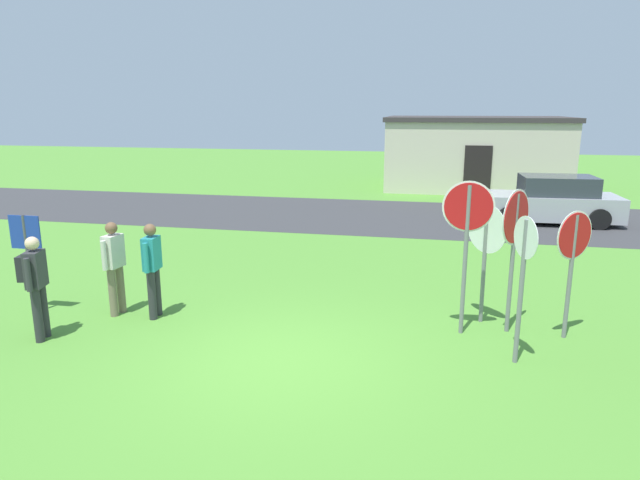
{
  "coord_description": "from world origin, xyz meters",
  "views": [
    {
      "loc": [
        2.17,
        -7.27,
        3.64
      ],
      "look_at": [
        0.16,
        2.3,
        1.3
      ],
      "focal_mm": 31.28,
      "sensor_mm": 36.0,
      "label": 1
    }
  ],
  "objects_px": {
    "stop_sign_center_cluster": "(486,242)",
    "person_near_signs": "(35,281)",
    "stop_sign_far_back": "(467,230)",
    "person_with_sunhat": "(152,265)",
    "stop_sign_leaning_left": "(523,267)",
    "stop_sign_nearest": "(573,252)",
    "parked_car_on_street": "(550,201)",
    "person_in_blue": "(114,263)",
    "stop_sign_leaning_right": "(515,234)",
    "info_panel_leftmost": "(27,246)"
  },
  "relations": [
    {
      "from": "stop_sign_far_back",
      "to": "person_in_blue",
      "type": "height_order",
      "value": "stop_sign_far_back"
    },
    {
      "from": "stop_sign_center_cluster",
      "to": "parked_car_on_street",
      "type": "bearing_deg",
      "value": 73.71
    },
    {
      "from": "stop_sign_far_back",
      "to": "stop_sign_leaning_right",
      "type": "distance_m",
      "value": 0.79
    },
    {
      "from": "person_with_sunhat",
      "to": "person_near_signs",
      "type": "xyz_separation_m",
      "value": [
        -1.32,
        -1.27,
        0.03
      ]
    },
    {
      "from": "stop_sign_far_back",
      "to": "stop_sign_leaning_right",
      "type": "relative_size",
      "value": 1.06
    },
    {
      "from": "person_with_sunhat",
      "to": "info_panel_leftmost",
      "type": "height_order",
      "value": "info_panel_leftmost"
    },
    {
      "from": "stop_sign_nearest",
      "to": "stop_sign_far_back",
      "type": "bearing_deg",
      "value": -174.65
    },
    {
      "from": "stop_sign_leaning_right",
      "to": "stop_sign_nearest",
      "type": "height_order",
      "value": "stop_sign_leaning_right"
    },
    {
      "from": "info_panel_leftmost",
      "to": "person_near_signs",
      "type": "bearing_deg",
      "value": -47.18
    },
    {
      "from": "stop_sign_leaning_left",
      "to": "stop_sign_nearest",
      "type": "distance_m",
      "value": 1.42
    },
    {
      "from": "person_with_sunhat",
      "to": "info_panel_leftmost",
      "type": "relative_size",
      "value": 0.94
    },
    {
      "from": "parked_car_on_street",
      "to": "person_in_blue",
      "type": "xyz_separation_m",
      "value": [
        -9.1,
        -10.3,
        0.26
      ]
    },
    {
      "from": "stop_sign_far_back",
      "to": "person_with_sunhat",
      "type": "height_order",
      "value": "stop_sign_far_back"
    },
    {
      "from": "person_near_signs",
      "to": "stop_sign_far_back",
      "type": "bearing_deg",
      "value": 14.0
    },
    {
      "from": "stop_sign_nearest",
      "to": "person_with_sunhat",
      "type": "height_order",
      "value": "stop_sign_nearest"
    },
    {
      "from": "stop_sign_leaning_left",
      "to": "stop_sign_far_back",
      "type": "bearing_deg",
      "value": 127.89
    },
    {
      "from": "info_panel_leftmost",
      "to": "stop_sign_leaning_right",
      "type": "bearing_deg",
      "value": 5.95
    },
    {
      "from": "stop_sign_leaning_left",
      "to": "info_panel_leftmost",
      "type": "bearing_deg",
      "value": 177.79
    },
    {
      "from": "parked_car_on_street",
      "to": "person_in_blue",
      "type": "relative_size",
      "value": 2.59
    },
    {
      "from": "stop_sign_center_cluster",
      "to": "person_near_signs",
      "type": "xyz_separation_m",
      "value": [
        -6.96,
        -2.24,
        -0.44
      ]
    },
    {
      "from": "stop_sign_far_back",
      "to": "person_with_sunhat",
      "type": "xyz_separation_m",
      "value": [
        -5.29,
        -0.38,
        -0.79
      ]
    },
    {
      "from": "stop_sign_leaning_right",
      "to": "stop_sign_nearest",
      "type": "relative_size",
      "value": 1.14
    },
    {
      "from": "stop_sign_nearest",
      "to": "info_panel_leftmost",
      "type": "relative_size",
      "value": 1.16
    },
    {
      "from": "stop_sign_leaning_left",
      "to": "stop_sign_far_back",
      "type": "distance_m",
      "value": 1.25
    },
    {
      "from": "stop_sign_far_back",
      "to": "parked_car_on_street",
      "type": "bearing_deg",
      "value": 72.76
    },
    {
      "from": "stop_sign_center_cluster",
      "to": "person_near_signs",
      "type": "distance_m",
      "value": 7.33
    },
    {
      "from": "person_in_blue",
      "to": "info_panel_leftmost",
      "type": "relative_size",
      "value": 0.94
    },
    {
      "from": "stop_sign_nearest",
      "to": "stop_sign_center_cluster",
      "type": "distance_m",
      "value": 1.35
    },
    {
      "from": "stop_sign_far_back",
      "to": "person_in_blue",
      "type": "relative_size",
      "value": 1.49
    },
    {
      "from": "stop_sign_leaning_left",
      "to": "stop_sign_nearest",
      "type": "bearing_deg",
      "value": 51.24
    },
    {
      "from": "stop_sign_nearest",
      "to": "person_with_sunhat",
      "type": "bearing_deg",
      "value": -175.63
    },
    {
      "from": "stop_sign_leaning_left",
      "to": "person_with_sunhat",
      "type": "xyz_separation_m",
      "value": [
        -6.03,
        0.58,
        -0.49
      ]
    },
    {
      "from": "stop_sign_nearest",
      "to": "person_with_sunhat",
      "type": "distance_m",
      "value": 6.96
    },
    {
      "from": "stop_sign_far_back",
      "to": "stop_sign_nearest",
      "type": "height_order",
      "value": "stop_sign_far_back"
    },
    {
      "from": "stop_sign_leaning_right",
      "to": "person_in_blue",
      "type": "height_order",
      "value": "stop_sign_leaning_right"
    },
    {
      "from": "parked_car_on_street",
      "to": "person_with_sunhat",
      "type": "xyz_separation_m",
      "value": [
        -8.37,
        -10.3,
        0.26
      ]
    },
    {
      "from": "parked_car_on_street",
      "to": "info_panel_leftmost",
      "type": "height_order",
      "value": "info_panel_leftmost"
    },
    {
      "from": "parked_car_on_street",
      "to": "person_near_signs",
      "type": "xyz_separation_m",
      "value": [
        -9.69,
        -11.57,
        0.29
      ]
    },
    {
      "from": "stop_sign_leaning_right",
      "to": "person_with_sunhat",
      "type": "xyz_separation_m",
      "value": [
        -6.04,
        -0.61,
        -0.7
      ]
    },
    {
      "from": "stop_sign_far_back",
      "to": "person_near_signs",
      "type": "height_order",
      "value": "stop_sign_far_back"
    },
    {
      "from": "person_with_sunhat",
      "to": "info_panel_leftmost",
      "type": "distance_m",
      "value": 2.3
    },
    {
      "from": "stop_sign_far_back",
      "to": "person_in_blue",
      "type": "distance_m",
      "value": 6.08
    },
    {
      "from": "stop_sign_leaning_right",
      "to": "person_with_sunhat",
      "type": "relative_size",
      "value": 1.41
    },
    {
      "from": "info_panel_leftmost",
      "to": "person_with_sunhat",
      "type": "bearing_deg",
      "value": 6.53
    },
    {
      "from": "parked_car_on_street",
      "to": "stop_sign_nearest",
      "type": "distance_m",
      "value": 9.9
    },
    {
      "from": "stop_sign_leaning_right",
      "to": "person_near_signs",
      "type": "xyz_separation_m",
      "value": [
        -7.37,
        -1.88,
        -0.67
      ]
    },
    {
      "from": "stop_sign_leaning_left",
      "to": "stop_sign_nearest",
      "type": "xyz_separation_m",
      "value": [
        0.89,
        1.11,
        -0.02
      ]
    },
    {
      "from": "stop_sign_far_back",
      "to": "stop_sign_nearest",
      "type": "distance_m",
      "value": 1.67
    },
    {
      "from": "person_with_sunhat",
      "to": "person_in_blue",
      "type": "xyz_separation_m",
      "value": [
        -0.73,
        -0.0,
        0.0
      ]
    },
    {
      "from": "stop_sign_nearest",
      "to": "person_near_signs",
      "type": "distance_m",
      "value": 8.45
    }
  ]
}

